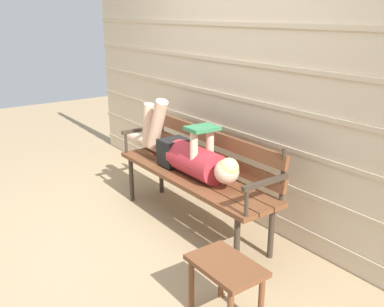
# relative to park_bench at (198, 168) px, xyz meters

# --- Properties ---
(ground_plane) EXTENTS (12.00, 12.00, 0.00)m
(ground_plane) POSITION_rel_park_bench_xyz_m (0.00, -0.19, -0.51)
(ground_plane) COLOR tan
(house_siding) EXTENTS (5.20, 0.08, 2.12)m
(house_siding) POSITION_rel_park_bench_xyz_m (0.00, 0.45, 0.55)
(house_siding) COLOR beige
(house_siding) RESTS_ON ground
(park_bench) EXTENTS (1.74, 0.45, 0.86)m
(park_bench) POSITION_rel_park_bench_xyz_m (0.00, 0.00, 0.00)
(park_bench) COLOR brown
(park_bench) RESTS_ON ground
(reclining_person) EXTENTS (1.74, 0.25, 0.59)m
(reclining_person) POSITION_rel_park_bench_xyz_m (-0.09, -0.07, 0.12)
(reclining_person) COLOR #B72D38
(footstool) EXTENTS (0.45, 0.29, 0.38)m
(footstool) POSITION_rel_park_bench_xyz_m (1.09, -0.62, -0.20)
(footstool) COLOR brown
(footstool) RESTS_ON ground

